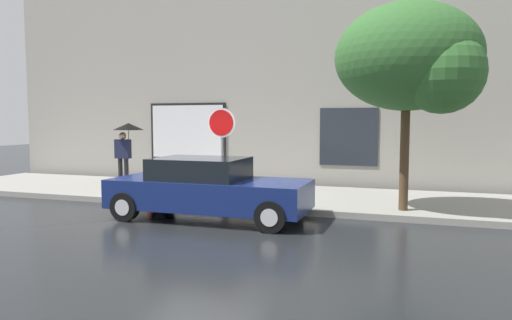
{
  "coord_description": "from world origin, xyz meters",
  "views": [
    {
      "loc": [
        4.45,
        -9.39,
        2.19
      ],
      "look_at": [
        0.71,
        1.8,
        1.2
      ],
      "focal_mm": 32.59,
      "sensor_mm": 36.0,
      "label": 1
    }
  ],
  "objects_px": {
    "street_tree": "(414,60)",
    "stop_sign": "(222,135)",
    "parked_car": "(208,189)",
    "pedestrian_with_umbrella": "(127,136)",
    "fire_hydrant": "(151,181)"
  },
  "relations": [
    {
      "from": "street_tree",
      "to": "stop_sign",
      "type": "relative_size",
      "value": 1.97
    },
    {
      "from": "fire_hydrant",
      "to": "pedestrian_with_umbrella",
      "type": "bearing_deg",
      "value": 141.03
    },
    {
      "from": "street_tree",
      "to": "stop_sign",
      "type": "bearing_deg",
      "value": 179.45
    },
    {
      "from": "parked_car",
      "to": "pedestrian_with_umbrella",
      "type": "height_order",
      "value": "pedestrian_with_umbrella"
    },
    {
      "from": "parked_car",
      "to": "stop_sign",
      "type": "relative_size",
      "value": 1.86
    },
    {
      "from": "pedestrian_with_umbrella",
      "to": "stop_sign",
      "type": "xyz_separation_m",
      "value": [
        3.95,
        -1.64,
        0.12
      ]
    },
    {
      "from": "pedestrian_with_umbrella",
      "to": "fire_hydrant",
      "type": "bearing_deg",
      "value": -38.97
    },
    {
      "from": "parked_car",
      "to": "pedestrian_with_umbrella",
      "type": "distance_m",
      "value": 5.46
    },
    {
      "from": "parked_car",
      "to": "stop_sign",
      "type": "distance_m",
      "value": 2.01
    },
    {
      "from": "pedestrian_with_umbrella",
      "to": "stop_sign",
      "type": "height_order",
      "value": "stop_sign"
    },
    {
      "from": "pedestrian_with_umbrella",
      "to": "street_tree",
      "type": "height_order",
      "value": "street_tree"
    },
    {
      "from": "fire_hydrant",
      "to": "pedestrian_with_umbrella",
      "type": "xyz_separation_m",
      "value": [
        -1.69,
        1.37,
        1.18
      ]
    },
    {
      "from": "parked_car",
      "to": "pedestrian_with_umbrella",
      "type": "relative_size",
      "value": 2.24
    },
    {
      "from": "fire_hydrant",
      "to": "pedestrian_with_umbrella",
      "type": "relative_size",
      "value": 0.39
    },
    {
      "from": "pedestrian_with_umbrella",
      "to": "street_tree",
      "type": "xyz_separation_m",
      "value": [
        8.58,
        -1.68,
        1.83
      ]
    }
  ]
}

